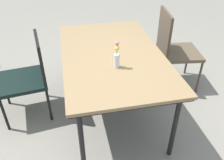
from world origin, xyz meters
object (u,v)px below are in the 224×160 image
at_px(dining_table, 112,57).
at_px(chair_far_side, 29,74).
at_px(chair_near_right, 173,46).
at_px(flower_vase, 117,57).

distance_m(dining_table, chair_far_side, 0.90).
xyz_separation_m(chair_near_right, flower_vase, (-0.65, 0.87, 0.30)).
bearing_deg(chair_far_side, flower_vase, -125.67).
bearing_deg(chair_near_right, flower_vase, -45.46).
distance_m(chair_near_right, flower_vase, 1.13).
xyz_separation_m(chair_far_side, chair_near_right, (0.20, -1.71, 0.05)).
relative_size(chair_far_side, flower_vase, 3.55).
xyz_separation_m(dining_table, flower_vase, (-0.27, 0.01, 0.16)).
distance_m(chair_far_side, chair_near_right, 1.73).
height_order(dining_table, chair_near_right, chair_near_right).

